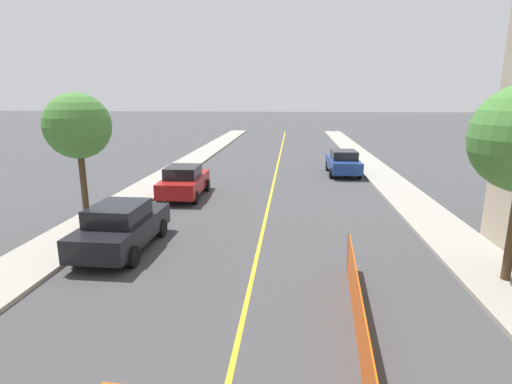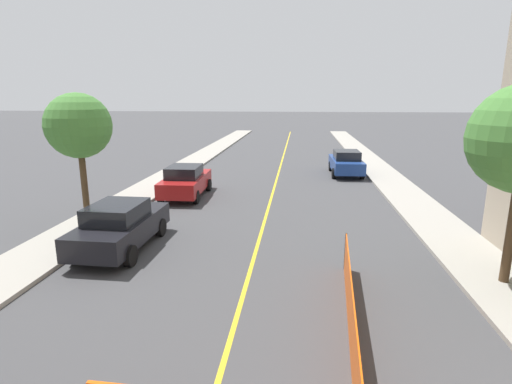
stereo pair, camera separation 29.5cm
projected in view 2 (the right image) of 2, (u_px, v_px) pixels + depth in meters
lane_stripe at (276, 183)px, 23.41m from camera, size 0.12×70.72×0.01m
sidewalk_left at (165, 179)px, 24.10m from camera, size 2.19×70.72×0.13m
sidewalk_right at (394, 184)px, 22.68m from camera, size 2.19×70.72×0.13m
safety_mesh_fence at (350, 308)px, 8.43m from camera, size 0.53×6.53×1.10m
parked_car_curb_near at (120, 226)px, 13.05m from camera, size 1.94×4.33×1.59m
parked_car_curb_mid at (186, 181)px, 19.97m from camera, size 1.95×4.36×1.59m
parked_car_curb_far at (346, 163)px, 25.58m from camera, size 1.95×4.35×1.59m
street_tree_left_near at (79, 126)px, 14.77m from camera, size 2.42×2.42×4.95m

